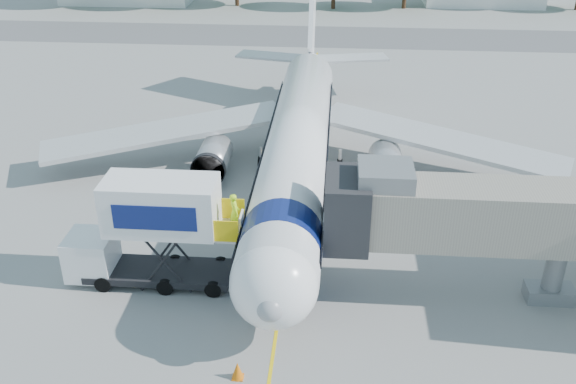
{
  "coord_description": "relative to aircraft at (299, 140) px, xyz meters",
  "views": [
    {
      "loc": [
        2.27,
        -32.23,
        18.41
      ],
      "look_at": [
        -0.06,
        -3.24,
        3.2
      ],
      "focal_mm": 40.0,
      "sensor_mm": 36.0,
      "label": 1
    }
  ],
  "objects": [
    {
      "name": "catering_hiloader",
      "position": [
        -6.26,
        -11.12,
        -0.19
      ],
      "size": [
        8.52,
        2.44,
        5.5
      ],
      "color": "black",
      "rests_on": "ground"
    },
    {
      "name": "guidance_line",
      "position": [
        0.0,
        -4.12,
        -2.94
      ],
      "size": [
        0.15,
        70.0,
        0.01
      ],
      "primitive_type": "cube",
      "color": "yellow",
      "rests_on": "ground"
    },
    {
      "name": "aircraft",
      "position": [
        0.0,
        0.0,
        0.0
      ],
      "size": [
        34.17,
        37.73,
        11.35
      ],
      "color": "white",
      "rests_on": "ground"
    },
    {
      "name": "jet_bridge",
      "position": [
        7.99,
        -11.12,
        1.39
      ],
      "size": [
        13.9,
        3.2,
        6.6
      ],
      "color": "gray",
      "rests_on": "ground"
    },
    {
      "name": "safety_cone_a",
      "position": [
        -1.26,
        -17.36,
        -2.58
      ],
      "size": [
        0.48,
        0.48,
        0.77
      ],
      "color": "orange",
      "rests_on": "ground"
    },
    {
      "name": "taxiway_strip",
      "position": [
        0.0,
        37.88,
        -2.94
      ],
      "size": [
        120.0,
        10.0,
        0.01
      ],
      "primitive_type": "cube",
      "color": "#59595B",
      "rests_on": "ground"
    },
    {
      "name": "ground",
      "position": [
        0.0,
        -4.12,
        -2.95
      ],
      "size": [
        160.0,
        160.0,
        0.0
      ],
      "primitive_type": "plane",
      "color": "gray",
      "rests_on": "ground"
    }
  ]
}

